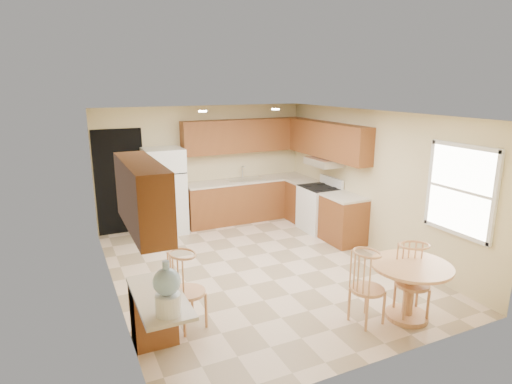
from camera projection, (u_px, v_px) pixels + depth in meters
name	position (u px, v px, depth m)	size (l,w,h in m)	color
floor	(259.00, 268.00, 7.03)	(5.50, 5.50, 0.00)	beige
ceiling	(260.00, 114.00, 6.42)	(4.50, 5.50, 0.02)	white
wall_back	(204.00, 165.00, 9.14)	(4.50, 0.02, 2.50)	beige
wall_front	(377.00, 257.00, 4.31)	(4.50, 0.02, 2.50)	beige
wall_left	(110.00, 212.00, 5.80)	(0.02, 5.50, 2.50)	beige
wall_right	(373.00, 181.00, 7.65)	(0.02, 5.50, 2.50)	beige
doorway	(120.00, 182.00, 8.45)	(0.90, 0.02, 2.10)	black
base_cab_back	(247.00, 200.00, 9.44)	(2.75, 0.60, 0.87)	brown
counter_back	(247.00, 180.00, 9.32)	(2.75, 0.63, 0.04)	beige
base_cab_right_a	(303.00, 201.00, 9.36)	(0.60, 0.59, 0.87)	brown
counter_right_a	(304.00, 181.00, 9.24)	(0.63, 0.59, 0.04)	beige
base_cab_right_b	(343.00, 220.00, 8.08)	(0.60, 0.80, 0.87)	brown
counter_right_b	(344.00, 197.00, 7.97)	(0.63, 0.80, 0.04)	beige
upper_cab_back	(244.00, 136.00, 9.20)	(2.75, 0.33, 0.70)	brown
upper_cab_right	(328.00, 140.00, 8.50)	(0.33, 2.42, 0.70)	brown
upper_cab_left	(142.00, 196.00, 4.31)	(0.33, 1.40, 0.70)	brown
sink	(246.00, 179.00, 9.31)	(0.78, 0.44, 0.01)	silver
range_hood	(324.00, 162.00, 8.54)	(0.50, 0.76, 0.14)	silver
desk_pedestal	(153.00, 313.00, 4.96)	(0.48, 0.42, 0.72)	brown
desk_top	(159.00, 297.00, 4.53)	(0.50, 1.20, 0.04)	beige
window	(461.00, 190.00, 5.96)	(0.06, 1.12, 1.30)	white
can_light_a	(203.00, 111.00, 7.26)	(0.14, 0.14, 0.02)	white
can_light_b	(276.00, 109.00, 7.84)	(0.14, 0.14, 0.02)	white
refrigerator	(165.00, 191.00, 8.53)	(0.76, 0.74, 1.72)	white
stove	(319.00, 208.00, 8.75)	(0.65, 0.76, 1.09)	white
dining_table	(410.00, 283.00, 5.42)	(1.01, 1.01, 0.75)	tan
chair_table_a	(373.00, 283.00, 5.22)	(0.42, 0.55, 0.95)	tan
chair_table_b	(419.00, 278.00, 5.34)	(0.43, 0.47, 0.97)	tan
chair_desk	(190.00, 286.00, 5.11)	(0.44, 0.56, 0.99)	tan
water_crock	(167.00, 291.00, 4.10)	(0.27, 0.27, 0.55)	white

